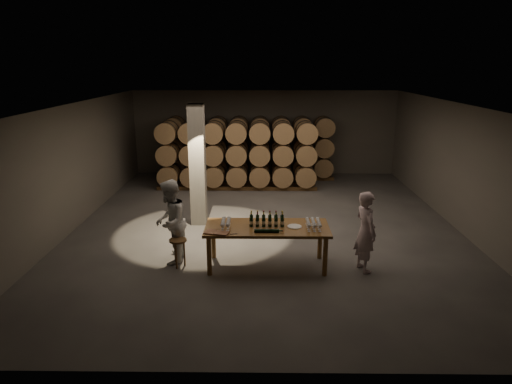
{
  "coord_description": "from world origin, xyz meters",
  "views": [
    {
      "loc": [
        -0.12,
        -11.48,
        4.21
      ],
      "look_at": [
        -0.25,
        -0.56,
        1.1
      ],
      "focal_mm": 32.0,
      "sensor_mm": 36.0,
      "label": 1
    }
  ],
  "objects_px": {
    "person_man": "(365,232)",
    "person_woman": "(170,222)",
    "notebook_near": "(221,233)",
    "tasting_table": "(267,231)",
    "stool": "(178,244)",
    "plate": "(294,226)",
    "bottle_cluster": "(267,221)"
  },
  "relations": [
    {
      "from": "notebook_near",
      "to": "person_woman",
      "type": "bearing_deg",
      "value": 164.39
    },
    {
      "from": "person_man",
      "to": "person_woman",
      "type": "bearing_deg",
      "value": 66.84
    },
    {
      "from": "notebook_near",
      "to": "tasting_table",
      "type": "bearing_deg",
      "value": 39.63
    },
    {
      "from": "bottle_cluster",
      "to": "plate",
      "type": "bearing_deg",
      "value": -8.02
    },
    {
      "from": "notebook_near",
      "to": "stool",
      "type": "height_order",
      "value": "notebook_near"
    },
    {
      "from": "bottle_cluster",
      "to": "person_man",
      "type": "distance_m",
      "value": 2.05
    },
    {
      "from": "tasting_table",
      "to": "person_woman",
      "type": "distance_m",
      "value": 2.09
    },
    {
      "from": "notebook_near",
      "to": "stool",
      "type": "bearing_deg",
      "value": 170.96
    },
    {
      "from": "plate",
      "to": "person_man",
      "type": "bearing_deg",
      "value": -5.75
    },
    {
      "from": "bottle_cluster",
      "to": "person_woman",
      "type": "bearing_deg",
      "value": 175.96
    },
    {
      "from": "bottle_cluster",
      "to": "stool",
      "type": "height_order",
      "value": "bottle_cluster"
    },
    {
      "from": "notebook_near",
      "to": "person_woman",
      "type": "xyz_separation_m",
      "value": [
        -1.16,
        0.66,
        0.0
      ]
    },
    {
      "from": "notebook_near",
      "to": "stool",
      "type": "xyz_separation_m",
      "value": [
        -0.96,
        0.41,
        -0.41
      ]
    },
    {
      "from": "person_woman",
      "to": "plate",
      "type": "bearing_deg",
      "value": 86.88
    },
    {
      "from": "tasting_table",
      "to": "plate",
      "type": "xyz_separation_m",
      "value": [
        0.57,
        -0.01,
        0.11
      ]
    },
    {
      "from": "bottle_cluster",
      "to": "stool",
      "type": "relative_size",
      "value": 1.18
    },
    {
      "from": "person_man",
      "to": "notebook_near",
      "type": "bearing_deg",
      "value": 77.53
    },
    {
      "from": "tasting_table",
      "to": "stool",
      "type": "distance_m",
      "value": 1.9
    },
    {
      "from": "bottle_cluster",
      "to": "person_woman",
      "type": "distance_m",
      "value": 2.08
    },
    {
      "from": "plate",
      "to": "stool",
      "type": "height_order",
      "value": "plate"
    },
    {
      "from": "notebook_near",
      "to": "stool",
      "type": "distance_m",
      "value": 1.12
    },
    {
      "from": "tasting_table",
      "to": "plate",
      "type": "relative_size",
      "value": 8.68
    },
    {
      "from": "stool",
      "to": "notebook_near",
      "type": "bearing_deg",
      "value": -23.02
    },
    {
      "from": "bottle_cluster",
      "to": "person_woman",
      "type": "height_order",
      "value": "person_woman"
    },
    {
      "from": "person_man",
      "to": "person_woman",
      "type": "relative_size",
      "value": 0.94
    },
    {
      "from": "bottle_cluster",
      "to": "plate",
      "type": "xyz_separation_m",
      "value": [
        0.58,
        -0.08,
        -0.1
      ]
    },
    {
      "from": "tasting_table",
      "to": "bottle_cluster",
      "type": "bearing_deg",
      "value": 95.04
    },
    {
      "from": "plate",
      "to": "notebook_near",
      "type": "height_order",
      "value": "notebook_near"
    },
    {
      "from": "bottle_cluster",
      "to": "stool",
      "type": "bearing_deg",
      "value": -176.9
    },
    {
      "from": "bottle_cluster",
      "to": "person_woman",
      "type": "relative_size",
      "value": 0.4
    },
    {
      "from": "notebook_near",
      "to": "person_man",
      "type": "distance_m",
      "value": 2.96
    },
    {
      "from": "person_man",
      "to": "person_woman",
      "type": "distance_m",
      "value": 4.12
    }
  ]
}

